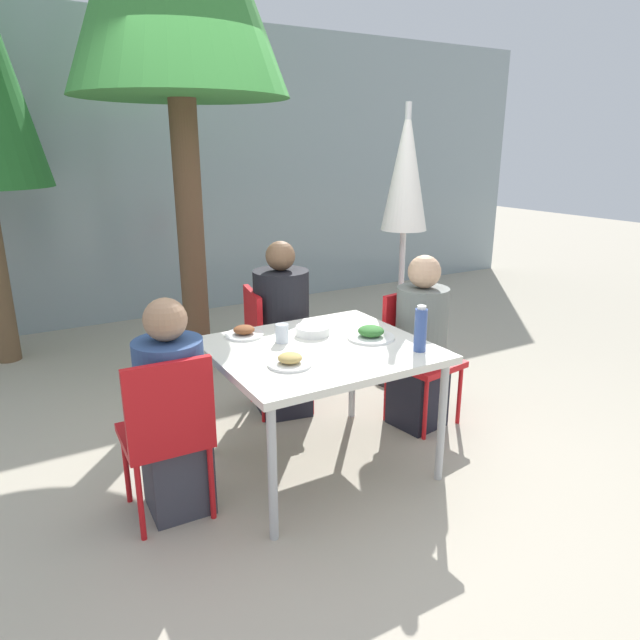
{
  "coord_description": "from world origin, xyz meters",
  "views": [
    {
      "loc": [
        -1.45,
        -2.51,
        1.78
      ],
      "look_at": [
        0.0,
        0.0,
        0.88
      ],
      "focal_mm": 32.0,
      "sensor_mm": 36.0,
      "label": 1
    }
  ],
  "objects_px": {
    "drinking_cup": "(282,333)",
    "salad_bowl": "(313,330)",
    "chair_left": "(167,427)",
    "person_left": "(173,414)",
    "bottle": "(420,329)",
    "closed_umbrella": "(405,185)",
    "chair_right": "(416,348)",
    "person_right": "(420,348)",
    "person_far": "(282,335)",
    "chair_far": "(269,341)"
  },
  "relations": [
    {
      "from": "chair_left",
      "to": "person_left",
      "type": "height_order",
      "value": "person_left"
    },
    {
      "from": "drinking_cup",
      "to": "person_left",
      "type": "bearing_deg",
      "value": -167.76
    },
    {
      "from": "person_right",
      "to": "chair_far",
      "type": "xyz_separation_m",
      "value": [
        -0.75,
        0.69,
        -0.03
      ]
    },
    {
      "from": "closed_umbrella",
      "to": "bottle",
      "type": "height_order",
      "value": "closed_umbrella"
    },
    {
      "from": "chair_far",
      "to": "salad_bowl",
      "type": "xyz_separation_m",
      "value": [
        -0.0,
        -0.62,
        0.25
      ]
    },
    {
      "from": "bottle",
      "to": "drinking_cup",
      "type": "bearing_deg",
      "value": 139.27
    },
    {
      "from": "chair_left",
      "to": "person_right",
      "type": "bearing_deg",
      "value": 7.9
    },
    {
      "from": "closed_umbrella",
      "to": "drinking_cup",
      "type": "xyz_separation_m",
      "value": [
        -1.29,
        -0.61,
        -0.72
      ]
    },
    {
      "from": "chair_right",
      "to": "person_right",
      "type": "relative_size",
      "value": 0.76
    },
    {
      "from": "chair_far",
      "to": "drinking_cup",
      "type": "bearing_deg",
      "value": -7.87
    },
    {
      "from": "chair_right",
      "to": "drinking_cup",
      "type": "distance_m",
      "value": 1.04
    },
    {
      "from": "chair_right",
      "to": "chair_left",
      "type": "bearing_deg",
      "value": -0.01
    },
    {
      "from": "chair_left",
      "to": "chair_right",
      "type": "relative_size",
      "value": 1.0
    },
    {
      "from": "person_right",
      "to": "closed_umbrella",
      "type": "relative_size",
      "value": 0.55
    },
    {
      "from": "person_left",
      "to": "closed_umbrella",
      "type": "relative_size",
      "value": 0.54
    },
    {
      "from": "chair_right",
      "to": "closed_umbrella",
      "type": "relative_size",
      "value": 0.42
    },
    {
      "from": "person_left",
      "to": "drinking_cup",
      "type": "bearing_deg",
      "value": 13.79
    },
    {
      "from": "chair_left",
      "to": "chair_far",
      "type": "xyz_separation_m",
      "value": [
        0.94,
        0.87,
        0.0
      ]
    },
    {
      "from": "chair_left",
      "to": "chair_far",
      "type": "distance_m",
      "value": 1.28
    },
    {
      "from": "person_right",
      "to": "person_far",
      "type": "distance_m",
      "value": 0.92
    },
    {
      "from": "person_far",
      "to": "bottle",
      "type": "xyz_separation_m",
      "value": [
        0.28,
        -1.07,
        0.3
      ]
    },
    {
      "from": "chair_left",
      "to": "chair_right",
      "type": "xyz_separation_m",
      "value": [
        1.72,
        0.27,
        0.0
      ]
    },
    {
      "from": "chair_left",
      "to": "drinking_cup",
      "type": "xyz_separation_m",
      "value": [
        0.72,
        0.22,
        0.28
      ]
    },
    {
      "from": "closed_umbrella",
      "to": "salad_bowl",
      "type": "bearing_deg",
      "value": -151.91
    },
    {
      "from": "person_left",
      "to": "closed_umbrella",
      "type": "distance_m",
      "value": 2.32
    },
    {
      "from": "person_right",
      "to": "bottle",
      "type": "xyz_separation_m",
      "value": [
        -0.39,
        -0.45,
        0.32
      ]
    },
    {
      "from": "person_right",
      "to": "salad_bowl",
      "type": "xyz_separation_m",
      "value": [
        -0.75,
        0.07,
        0.22
      ]
    },
    {
      "from": "person_far",
      "to": "drinking_cup",
      "type": "distance_m",
      "value": 0.69
    },
    {
      "from": "person_far",
      "to": "chair_left",
      "type": "bearing_deg",
      "value": -40.7
    },
    {
      "from": "bottle",
      "to": "salad_bowl",
      "type": "height_order",
      "value": "bottle"
    },
    {
      "from": "chair_left",
      "to": "person_far",
      "type": "height_order",
      "value": "person_far"
    },
    {
      "from": "closed_umbrella",
      "to": "person_far",
      "type": "bearing_deg",
      "value": -178.78
    },
    {
      "from": "chair_left",
      "to": "person_left",
      "type": "distance_m",
      "value": 0.1
    },
    {
      "from": "chair_left",
      "to": "closed_umbrella",
      "type": "relative_size",
      "value": 0.42
    },
    {
      "from": "person_far",
      "to": "closed_umbrella",
      "type": "xyz_separation_m",
      "value": [
        1.01,
        0.02,
        0.95
      ]
    },
    {
      "from": "person_right",
      "to": "salad_bowl",
      "type": "bearing_deg",
      "value": -14.15
    },
    {
      "from": "chair_left",
      "to": "salad_bowl",
      "type": "bearing_deg",
      "value": 16.76
    },
    {
      "from": "closed_umbrella",
      "to": "bottle",
      "type": "xyz_separation_m",
      "value": [
        -0.72,
        -1.1,
        -0.65
      ]
    },
    {
      "from": "person_left",
      "to": "person_right",
      "type": "height_order",
      "value": "person_right"
    },
    {
      "from": "drinking_cup",
      "to": "salad_bowl",
      "type": "height_order",
      "value": "drinking_cup"
    },
    {
      "from": "person_far",
      "to": "salad_bowl",
      "type": "bearing_deg",
      "value": 2.99
    },
    {
      "from": "person_right",
      "to": "bottle",
      "type": "distance_m",
      "value": 0.68
    },
    {
      "from": "person_right",
      "to": "closed_umbrella",
      "type": "height_order",
      "value": "closed_umbrella"
    },
    {
      "from": "person_left",
      "to": "person_far",
      "type": "relative_size",
      "value": 0.93
    },
    {
      "from": "chair_left",
      "to": "bottle",
      "type": "distance_m",
      "value": 1.36
    },
    {
      "from": "salad_bowl",
      "to": "person_left",
      "type": "bearing_deg",
      "value": -168.79
    },
    {
      "from": "bottle",
      "to": "drinking_cup",
      "type": "distance_m",
      "value": 0.75
    },
    {
      "from": "person_far",
      "to": "closed_umbrella",
      "type": "relative_size",
      "value": 0.58
    },
    {
      "from": "person_left",
      "to": "chair_right",
      "type": "relative_size",
      "value": 1.28
    },
    {
      "from": "chair_right",
      "to": "chair_far",
      "type": "height_order",
      "value": "same"
    }
  ]
}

